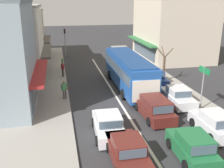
% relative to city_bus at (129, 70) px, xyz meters
% --- Properties ---
extents(ground_plane, '(140.00, 140.00, 0.00)m').
position_rel_city_bus_xyz_m(ground_plane, '(-1.70, -4.23, -1.88)').
color(ground_plane, '#2D2D30').
extents(lane_centre_line, '(0.20, 28.00, 0.01)m').
position_rel_city_bus_xyz_m(lane_centre_line, '(-1.70, -0.23, -1.88)').
color(lane_centre_line, silver).
rests_on(lane_centre_line, ground).
extents(sidewalk_left, '(5.20, 44.00, 0.14)m').
position_rel_city_bus_xyz_m(sidewalk_left, '(-8.50, 1.77, -1.81)').
color(sidewalk_left, gray).
rests_on(sidewalk_left, ground).
extents(kerb_right, '(2.80, 44.00, 0.12)m').
position_rel_city_bus_xyz_m(kerb_right, '(4.50, 1.77, -1.82)').
color(kerb_right, gray).
rests_on(kerb_right, ground).
extents(shopfront_mid_block, '(8.09, 9.37, 7.84)m').
position_rel_city_bus_xyz_m(shopfront_mid_block, '(-11.88, 7.36, 2.03)').
color(shopfront_mid_block, silver).
rests_on(shopfront_mid_block, ground).
extents(shopfront_far_end, '(7.63, 8.81, 7.02)m').
position_rel_city_bus_xyz_m(shopfront_far_end, '(-11.88, 16.80, 1.62)').
color(shopfront_far_end, '#B2A38E').
rests_on(shopfront_far_end, ground).
extents(building_right_far, '(9.49, 11.46, 8.64)m').
position_rel_city_bus_xyz_m(building_right_far, '(9.78, 12.07, 2.44)').
color(building_right_far, beige).
rests_on(building_right_far, ground).
extents(city_bus, '(2.80, 10.87, 3.23)m').
position_rel_city_bus_xyz_m(city_bus, '(0.00, 0.00, 0.00)').
color(city_bus, '#1E4C99').
rests_on(city_bus, ground).
extents(hatchback_queue_far_back, '(1.92, 3.76, 1.54)m').
position_rel_city_bus_xyz_m(hatchback_queue_far_back, '(0.27, -12.38, -1.17)').
color(hatchback_queue_far_back, '#1E6638').
rests_on(hatchback_queue_far_back, ground).
extents(sedan_adjacent_lane_trail, '(2.03, 4.27, 1.47)m').
position_rel_city_bus_xyz_m(sedan_adjacent_lane_trail, '(-3.72, -8.79, -1.22)').
color(sedan_adjacent_lane_trail, silver).
rests_on(sedan_adjacent_lane_trail, ground).
extents(wagon_adjacent_lane_lead, '(2.03, 4.55, 1.58)m').
position_rel_city_bus_xyz_m(wagon_adjacent_lane_lead, '(0.12, -6.91, -1.14)').
color(wagon_adjacent_lane_lead, '#561E19').
rests_on(wagon_adjacent_lane_lead, ground).
extents(sedan_behind_bus_near, '(1.91, 4.21, 1.47)m').
position_rel_city_bus_xyz_m(sedan_behind_bus_near, '(-3.30, -12.08, -1.22)').
color(sedan_behind_bus_near, '#561E19').
rests_on(sedan_behind_bus_near, ground).
extents(parked_hatchback_kerb_front, '(1.86, 3.72, 1.54)m').
position_rel_city_bus_xyz_m(parked_hatchback_kerb_front, '(3.03, -10.08, -1.17)').
color(parked_hatchback_kerb_front, silver).
rests_on(parked_hatchback_kerb_front, ground).
extents(parked_sedan_kerb_second, '(2.00, 4.25, 1.47)m').
position_rel_city_bus_xyz_m(parked_sedan_kerb_second, '(2.98, -4.80, -1.22)').
color(parked_sedan_kerb_second, silver).
rests_on(parked_sedan_kerb_second, ground).
extents(parked_sedan_kerb_third, '(1.99, 4.25, 1.47)m').
position_rel_city_bus_xyz_m(parked_sedan_kerb_third, '(3.01, 0.75, -1.22)').
color(parked_sedan_kerb_third, navy).
rests_on(parked_sedan_kerb_third, ground).
extents(parked_sedan_kerb_rear, '(1.90, 4.20, 1.47)m').
position_rel_city_bus_xyz_m(parked_sedan_kerb_rear, '(2.77, 6.46, -1.22)').
color(parked_sedan_kerb_rear, '#9EA3A8').
rests_on(parked_sedan_kerb_rear, ground).
extents(traffic_light_downstreet, '(0.33, 0.24, 4.20)m').
position_rel_city_bus_xyz_m(traffic_light_downstreet, '(-5.46, 16.61, 0.97)').
color(traffic_light_downstreet, gray).
rests_on(traffic_light_downstreet, ground).
extents(directional_road_sign, '(0.10, 1.40, 3.60)m').
position_rel_city_bus_xyz_m(directional_road_sign, '(4.13, -6.51, 0.80)').
color(directional_road_sign, gray).
rests_on(directional_road_sign, ground).
extents(street_tree_right, '(1.85, 1.88, 3.78)m').
position_rel_city_bus_xyz_m(street_tree_right, '(4.11, 1.03, -0.08)').
color(street_tree_right, brown).
rests_on(street_tree_right, ground).
extents(pedestrian_with_handbag_near, '(0.65, 0.38, 1.63)m').
position_rel_city_bus_xyz_m(pedestrian_with_handbag_near, '(-6.27, -2.09, -0.81)').
color(pedestrian_with_handbag_near, '#4C4742').
rests_on(pedestrian_with_handbag_near, sidewalk_left).
extents(pedestrian_browsing_midblock, '(0.24, 0.57, 1.63)m').
position_rel_city_bus_xyz_m(pedestrian_browsing_midblock, '(-6.16, 7.70, -0.81)').
color(pedestrian_browsing_midblock, '#333338').
rests_on(pedestrian_browsing_midblock, sidewalk_left).
extents(pedestrian_far_walker, '(0.37, 0.50, 1.63)m').
position_rel_city_bus_xyz_m(pedestrian_far_walker, '(-6.21, 5.02, -0.81)').
color(pedestrian_far_walker, '#4C4742').
rests_on(pedestrian_far_walker, sidewalk_left).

